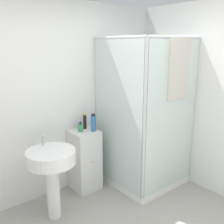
% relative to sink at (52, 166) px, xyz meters
% --- Properties ---
extents(wall_back, '(6.40, 0.06, 2.50)m').
position_rel_sink_xyz_m(wall_back, '(0.26, 0.52, 0.61)').
color(wall_back, white).
rests_on(wall_back, ground_plane).
extents(shower_enclosure, '(0.99, 1.02, 2.06)m').
position_rel_sink_xyz_m(shower_enclosure, '(1.37, -0.10, -0.10)').
color(shower_enclosure, white).
rests_on(shower_enclosure, ground_plane).
extents(vanity_cabinet, '(0.35, 0.37, 0.84)m').
position_rel_sink_xyz_m(vanity_cabinet, '(0.63, 0.31, -0.22)').
color(vanity_cabinet, silver).
rests_on(vanity_cabinet, ground_plane).
extents(sink, '(0.55, 0.55, 0.96)m').
position_rel_sink_xyz_m(sink, '(0.00, 0.00, 0.00)').
color(sink, white).
rests_on(sink, ground_plane).
extents(soap_dispenser, '(0.06, 0.06, 0.13)m').
position_rel_sink_xyz_m(soap_dispenser, '(0.58, 0.31, 0.25)').
color(soap_dispenser, green).
rests_on(soap_dispenser, vanity_cabinet).
extents(shampoo_bottle_tall_black, '(0.04, 0.04, 0.22)m').
position_rel_sink_xyz_m(shampoo_bottle_tall_black, '(0.70, 0.38, 0.30)').
color(shampoo_bottle_tall_black, black).
rests_on(shampoo_bottle_tall_black, vanity_cabinet).
extents(shampoo_bottle_blue, '(0.06, 0.06, 0.23)m').
position_rel_sink_xyz_m(shampoo_bottle_blue, '(0.72, 0.22, 0.31)').
color(shampoo_bottle_blue, '#2D66A3').
rests_on(shampoo_bottle_blue, vanity_cabinet).
extents(lotion_bottle_white, '(0.05, 0.05, 0.15)m').
position_rel_sink_xyz_m(lotion_bottle_white, '(0.61, 0.40, 0.26)').
color(lotion_bottle_white, '#B299C6').
rests_on(lotion_bottle_white, vanity_cabinet).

